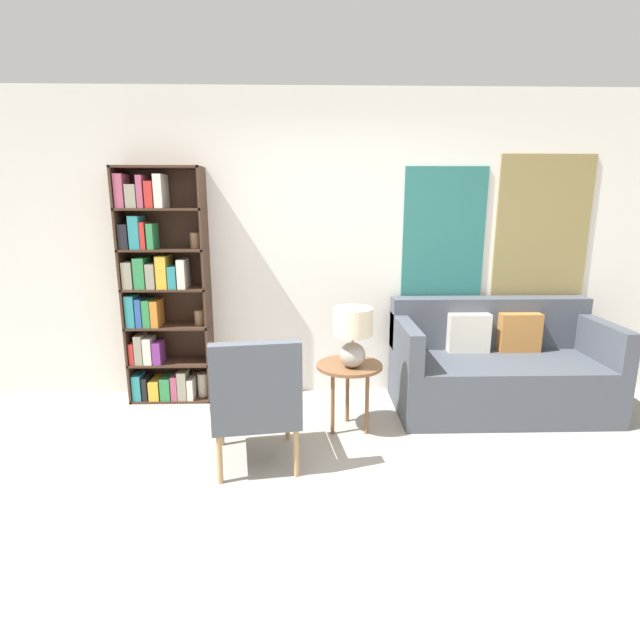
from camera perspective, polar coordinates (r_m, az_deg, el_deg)
ground_plane at (r=3.04m, az=0.63°, el=-21.89°), size 14.00×14.00×0.00m
wall_back at (r=4.53m, az=0.42°, el=8.30°), size 6.40×0.08×2.70m
bookshelf at (r=4.57m, az=-17.91°, el=3.08°), size 0.72×0.30×2.04m
armchair at (r=3.32m, az=-7.35°, el=-8.73°), size 0.65×0.68×0.92m
couch at (r=4.59m, az=19.60°, el=-5.32°), size 1.76×0.90×0.92m
side_table at (r=3.87m, az=3.38°, el=-5.91°), size 0.51×0.51×0.54m
table_lamp at (r=3.70m, az=3.77°, el=-1.29°), size 0.30×0.30×0.46m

